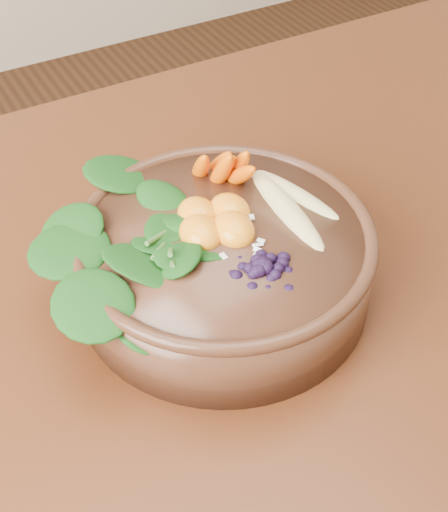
{
  "coord_description": "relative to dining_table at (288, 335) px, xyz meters",
  "views": [
    {
      "loc": [
        -0.32,
        -0.42,
        1.26
      ],
      "look_at": [
        -0.07,
        0.02,
        0.8
      ],
      "focal_mm": 50.0,
      "sensor_mm": 36.0,
      "label": 1
    }
  ],
  "objects": [
    {
      "name": "mandarin_cluster",
      "position": [
        -0.07,
        0.03,
        0.19
      ],
      "size": [
        0.09,
        0.1,
        0.03
      ],
      "primitive_type": null,
      "rotation": [
        0.0,
        0.0,
        0.08
      ],
      "color": "orange",
      "rests_on": "stoneware_bowl"
    },
    {
      "name": "stoneware_bowl",
      "position": [
        -0.07,
        0.02,
        0.13
      ],
      "size": [
        0.31,
        0.31,
        0.08
      ],
      "primitive_type": "cylinder",
      "rotation": [
        0.0,
        0.0,
        0.08
      ],
      "color": "#4D2B1A",
      "rests_on": "dining_table"
    },
    {
      "name": "dining_table",
      "position": [
        0.0,
        0.0,
        0.0
      ],
      "size": [
        1.6,
        0.9,
        0.75
      ],
      "color": "#331C0C",
      "rests_on": "ground"
    },
    {
      "name": "carrot_cluster",
      "position": [
        -0.03,
        0.1,
        0.21
      ],
      "size": [
        0.06,
        0.06,
        0.08
      ],
      "primitive_type": null,
      "rotation": [
        0.0,
        0.0,
        0.08
      ],
      "color": "#E15E00",
      "rests_on": "stoneware_bowl"
    },
    {
      "name": "banana_halves",
      "position": [
        0.01,
        0.03,
        0.18
      ],
      "size": [
        0.07,
        0.16,
        0.03
      ],
      "rotation": [
        0.0,
        0.0,
        0.08
      ],
      "color": "#E0CC84",
      "rests_on": "stoneware_bowl"
    },
    {
      "name": "kale_heap",
      "position": [
        -0.12,
        0.07,
        0.19
      ],
      "size": [
        0.2,
        0.18,
        0.04
      ],
      "primitive_type": null,
      "rotation": [
        0.0,
        0.0,
        0.08
      ],
      "color": "#144B11",
      "rests_on": "stoneware_bowl"
    },
    {
      "name": "blueberry_pile",
      "position": [
        -0.07,
        -0.04,
        0.19
      ],
      "size": [
        0.14,
        0.11,
        0.04
      ],
      "primitive_type": null,
      "rotation": [
        0.0,
        0.0,
        0.08
      ],
      "color": "black",
      "rests_on": "stoneware_bowl"
    },
    {
      "name": "coconut_flakes",
      "position": [
        -0.07,
        -0.0,
        0.17
      ],
      "size": [
        0.1,
        0.08,
        0.01
      ],
      "primitive_type": null,
      "rotation": [
        0.0,
        0.0,
        0.08
      ],
      "color": "white",
      "rests_on": "stoneware_bowl"
    }
  ]
}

